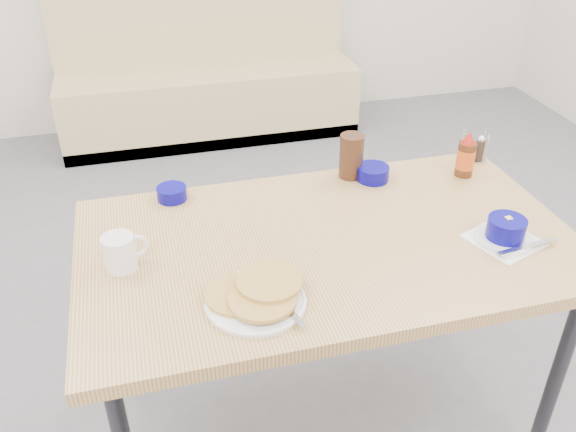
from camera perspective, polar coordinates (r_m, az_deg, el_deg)
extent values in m
cube|color=tan|center=(4.13, -7.29, 10.51)|extent=(1.90, 0.55, 0.45)
cube|color=tan|center=(4.19, -8.25, 17.87)|extent=(1.90, 0.12, 1.00)
cube|color=#2D2D33|center=(4.20, -7.12, 8.17)|extent=(1.90, 0.55, 0.08)
cube|color=tan|center=(1.74, 3.84, -2.72)|extent=(1.40, 0.80, 0.04)
cylinder|color=#2D2D33|center=(2.04, 23.78, -13.76)|extent=(0.04, 0.04, 0.72)
cylinder|color=#2D2D33|center=(2.17, -15.29, -8.61)|extent=(0.04, 0.04, 0.72)
cylinder|color=#2D2D33|center=(2.42, 15.20, -3.67)|extent=(0.04, 0.04, 0.72)
cylinder|color=white|center=(1.50, -3.04, -8.01)|extent=(0.25, 0.25, 0.01)
cylinder|color=#E5AE56|center=(1.51, -4.69, -7.32)|extent=(0.16, 0.16, 0.01)
cylinder|color=#E5AE56|center=(1.47, -2.42, -7.83)|extent=(0.16, 0.16, 0.01)
cylinder|color=#E5AE56|center=(1.51, -1.76, -6.13)|extent=(0.16, 0.16, 0.01)
cube|color=silver|center=(1.46, 0.32, -9.02)|extent=(0.04, 0.11, 0.00)
cylinder|color=white|center=(1.65, -15.48, -3.32)|extent=(0.08, 0.08, 0.10)
cylinder|color=black|center=(1.63, -15.70, -2.09)|extent=(0.07, 0.07, 0.00)
torus|color=white|center=(1.66, -14.00, -2.81)|extent=(0.07, 0.04, 0.07)
cube|color=white|center=(1.82, 19.51, -2.14)|extent=(0.22, 0.22, 0.00)
cylinder|color=white|center=(1.82, 19.55, -1.96)|extent=(0.17, 0.17, 0.01)
cylinder|color=#080575|center=(1.80, 19.74, -1.07)|extent=(0.11, 0.11, 0.06)
cylinder|color=white|center=(1.79, 19.88, -0.44)|extent=(0.10, 0.10, 0.01)
cube|color=#F4DB60|center=(1.79, 19.95, -0.24)|extent=(0.02, 0.02, 0.01)
cube|color=silver|center=(1.79, 21.45, -2.67)|extent=(0.19, 0.04, 0.00)
cylinder|color=#080575|center=(1.94, -10.82, 2.11)|extent=(0.09, 0.09, 0.04)
cylinder|color=#080575|center=(2.03, 7.95, 4.00)|extent=(0.11, 0.11, 0.05)
cylinder|color=#391F12|center=(2.02, 5.94, 5.60)|extent=(0.10, 0.10, 0.15)
cube|color=silver|center=(2.25, 16.85, 5.06)|extent=(0.10, 0.06, 0.00)
cylinder|color=silver|center=(2.19, 16.33, 6.06)|extent=(0.01, 0.01, 0.11)
cylinder|color=silver|center=(2.22, 18.16, 6.12)|extent=(0.01, 0.01, 0.11)
cylinder|color=silver|center=(2.22, 15.97, 6.50)|extent=(0.01, 0.01, 0.11)
cylinder|color=silver|center=(2.25, 17.78, 6.55)|extent=(0.01, 0.01, 0.11)
cylinder|color=silver|center=(2.22, 16.50, 5.91)|extent=(0.03, 0.03, 0.07)
cylinder|color=#3F3326|center=(2.24, 17.49, 5.94)|extent=(0.03, 0.03, 0.07)
cylinder|color=#47230F|center=(2.11, 16.27, 5.13)|extent=(0.06, 0.06, 0.12)
cylinder|color=orange|center=(2.11, 16.28, 5.18)|extent=(0.06, 0.06, 0.07)
cone|color=#B11B11|center=(2.08, 16.60, 7.06)|extent=(0.05, 0.05, 0.04)
cube|color=#D54767|center=(1.58, -0.21, -5.83)|extent=(0.04, 0.04, 0.00)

